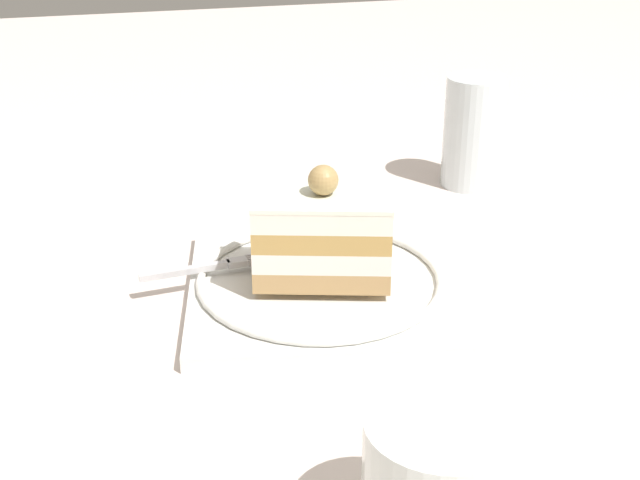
# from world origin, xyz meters

# --- Properties ---
(ground_plane) EXTENTS (2.40, 2.40, 0.00)m
(ground_plane) POSITION_xyz_m (0.00, 0.00, 0.00)
(ground_plane) COLOR silver
(dessert_plate) EXTENTS (0.23, 0.23, 0.02)m
(dessert_plate) POSITION_xyz_m (0.03, -0.02, 0.01)
(dessert_plate) COLOR white
(dessert_plate) RESTS_ON ground_plane
(cake_slice) EXTENTS (0.12, 0.09, 0.09)m
(cake_slice) POSITION_xyz_m (0.02, -0.02, 0.05)
(cake_slice) COLOR tan
(cake_slice) RESTS_ON dessert_plate
(fork) EXTENTS (0.11, 0.02, 0.00)m
(fork) POSITION_xyz_m (0.10, -0.05, 0.02)
(fork) COLOR silver
(fork) RESTS_ON dessert_plate
(drink_glass_near) EXTENTS (0.06, 0.06, 0.11)m
(drink_glass_near) POSITION_xyz_m (-0.18, -0.21, 0.05)
(drink_glass_near) COLOR silver
(drink_glass_near) RESTS_ON ground_plane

